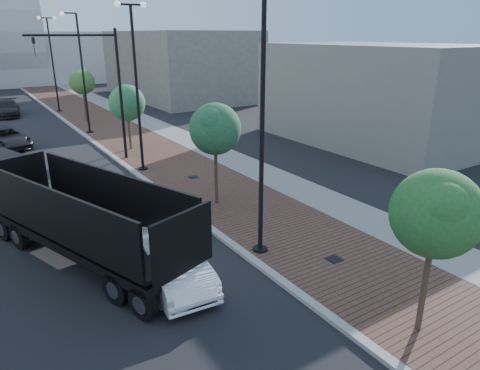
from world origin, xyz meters
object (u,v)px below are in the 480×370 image
dump_truck (34,205)px  white_sedan (169,258)px  dark_car_mid (5,138)px  pedestrian (206,139)px

dump_truck → white_sedan: bearing=-82.0°
dump_truck → dark_car_mid: 16.53m
dump_truck → white_sedan: (3.10, -5.86, -0.53)m
dark_car_mid → dump_truck: bearing=-104.5°
white_sedan → dark_car_mid: (-2.62, 22.37, -0.08)m
dump_truck → dark_car_mid: size_ratio=2.61×
dark_car_mid → white_sedan: bearing=-96.2°
pedestrian → dump_truck: bearing=55.3°
dump_truck → white_sedan: 6.65m
dark_car_mid → pedestrian: pedestrian is taller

